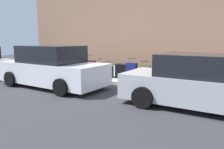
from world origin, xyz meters
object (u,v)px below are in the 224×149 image
(bollard_post, at_px, (58,66))
(suitcase_maroon_2, at_px, (170,75))
(suitcase_teal_0, at_px, (197,79))
(parked_car_silver_0, at_px, (199,83))
(fire_hydrant, at_px, (70,66))
(suitcase_red_8, at_px, (100,70))
(parked_car_white_1, at_px, (52,68))
(suitcase_navy_5, at_px, (132,71))
(suitcase_teal_7, at_px, (109,72))
(suitcase_silver_10, at_px, (81,70))
(suitcase_red_1, at_px, (183,76))
(suitcase_silver_3, at_px, (157,73))
(suitcase_olive_4, at_px, (144,73))
(suitcase_maroon_9, at_px, (91,68))
(suitcase_black_6, at_px, (121,71))

(bollard_post, bearing_deg, suitcase_maroon_2, -178.92)
(suitcase_teal_0, distance_m, parked_car_silver_0, 2.51)
(parked_car_silver_0, bearing_deg, fire_hydrant, -19.14)
(suitcase_red_8, bearing_deg, parked_car_white_1, 70.45)
(bollard_post, bearing_deg, suitcase_navy_5, -178.28)
(suitcase_teal_7, relative_size, suitcase_silver_10, 1.03)
(suitcase_red_8, height_order, suitcase_silver_10, suitcase_red_8)
(suitcase_teal_7, distance_m, fire_hydrant, 2.49)
(parked_car_silver_0, bearing_deg, suitcase_red_1, -68.76)
(suitcase_silver_3, xyz_separation_m, parked_car_white_1, (3.83, 2.39, 0.28))
(suitcase_olive_4, xyz_separation_m, suitcase_maroon_9, (2.92, -0.07, 0.03))
(suitcase_black_6, distance_m, suitcase_silver_10, 2.28)
(suitcase_navy_5, bearing_deg, suitcase_maroon_2, 179.49)
(suitcase_teal_7, distance_m, bollard_post, 3.16)
(suitcase_navy_5, height_order, bollard_post, suitcase_navy_5)
(suitcase_olive_4, bearing_deg, suitcase_teal_7, 1.52)
(suitcase_silver_3, relative_size, suitcase_maroon_9, 0.77)
(suitcase_teal_0, distance_m, fire_hydrant, 6.49)
(suitcase_maroon_2, bearing_deg, suitcase_red_1, -177.34)
(parked_car_silver_0, bearing_deg, suitcase_olive_4, -42.77)
(suitcase_teal_0, bearing_deg, fire_hydrant, 0.62)
(suitcase_silver_3, relative_size, suitcase_black_6, 1.14)
(suitcase_teal_0, bearing_deg, suitcase_maroon_9, 0.08)
(fire_hydrant, bearing_deg, suitcase_silver_10, 179.06)
(suitcase_navy_5, height_order, suitcase_maroon_9, suitcase_maroon_9)
(fire_hydrant, bearing_deg, suitcase_black_6, -178.67)
(suitcase_olive_4, bearing_deg, suitcase_maroon_9, -1.31)
(suitcase_red_1, height_order, suitcase_silver_3, suitcase_silver_3)
(fire_hydrant, bearing_deg, suitcase_olive_4, 179.94)
(suitcase_teal_7, xyz_separation_m, suitcase_maroon_9, (1.10, -0.12, 0.10))
(suitcase_black_6, distance_m, suitcase_teal_7, 0.60)
(suitcase_black_6, height_order, suitcase_teal_7, suitcase_teal_7)
(suitcase_red_1, bearing_deg, fire_hydrant, -0.10)
(suitcase_olive_4, xyz_separation_m, suitcase_red_8, (2.37, -0.06, -0.03))
(suitcase_navy_5, bearing_deg, suitcase_maroon_9, -2.02)
(suitcase_silver_10, xyz_separation_m, fire_hydrant, (0.79, -0.01, 0.17))
(suitcase_navy_5, bearing_deg, suitcase_red_8, -2.52)
(suitcase_silver_3, distance_m, suitcase_navy_5, 1.20)
(suitcase_teal_0, height_order, suitcase_red_1, suitcase_red_1)
(suitcase_maroon_2, distance_m, parked_car_white_1, 4.97)
(suitcase_navy_5, height_order, suitcase_teal_7, suitcase_navy_5)
(suitcase_red_8, relative_size, parked_car_silver_0, 0.20)
(fire_hydrant, bearing_deg, parked_car_silver_0, 160.86)
(suitcase_navy_5, xyz_separation_m, suitcase_red_8, (1.75, -0.08, -0.07))
(suitcase_red_1, distance_m, suitcase_navy_5, 2.27)
(suitcase_silver_3, distance_m, parked_car_silver_0, 3.11)
(suitcase_teal_0, distance_m, suitcase_red_1, 0.55)
(suitcase_maroon_2, xyz_separation_m, bollard_post, (6.11, 0.12, 0.04))
(suitcase_olive_4, height_order, suitcase_black_6, suitcase_olive_4)
(suitcase_silver_3, relative_size, suitcase_olive_4, 0.90)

